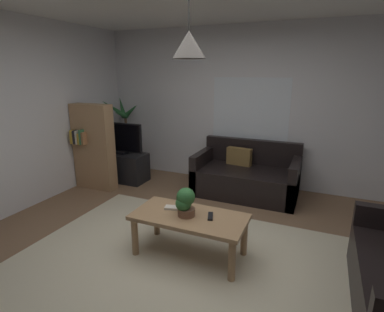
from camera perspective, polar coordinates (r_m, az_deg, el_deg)
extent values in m
cube|color=brown|center=(3.34, -2.17, -19.15)|extent=(5.13, 5.08, 0.02)
cube|color=beige|center=(3.18, -3.84, -20.79)|extent=(3.33, 2.79, 0.01)
cube|color=silver|center=(5.21, 10.12, 8.96)|extent=(5.25, 0.06, 2.63)
cube|color=white|center=(5.17, 10.86, 8.47)|extent=(1.27, 0.01, 1.05)
cube|color=black|center=(4.88, 10.01, -4.83)|extent=(1.58, 0.88, 0.42)
cube|color=black|center=(5.11, 11.24, 0.86)|extent=(1.58, 0.12, 0.40)
cube|color=black|center=(5.05, 2.02, -2.58)|extent=(0.12, 0.88, 0.64)
cube|color=black|center=(4.75, 18.66, -4.63)|extent=(0.12, 0.88, 0.64)
cube|color=brown|center=(5.00, 8.84, -0.08)|extent=(0.41, 0.17, 0.28)
cube|color=#A87F56|center=(3.20, -0.49, -11.37)|extent=(1.18, 0.58, 0.04)
cylinder|color=#A87F56|center=(3.37, -10.68, -14.66)|extent=(0.07, 0.07, 0.42)
cylinder|color=#A87F56|center=(2.98, 7.50, -18.90)|extent=(0.07, 0.07, 0.42)
cylinder|color=#A87F56|center=(3.71, -6.66, -11.52)|extent=(0.07, 0.07, 0.42)
cylinder|color=#A87F56|center=(3.36, 9.76, -14.72)|extent=(0.07, 0.07, 0.42)
cube|color=beige|center=(3.33, -3.76, -9.66)|extent=(0.17, 0.12, 0.03)
cube|color=black|center=(3.15, 3.47, -11.23)|extent=(0.10, 0.17, 0.02)
cylinder|color=brown|center=(3.17, -1.07, -10.46)|extent=(0.18, 0.18, 0.08)
sphere|color=#2D6B33|center=(3.12, -1.63, -8.90)|extent=(0.16, 0.16, 0.16)
sphere|color=#2D6B33|center=(3.11, -1.19, -7.68)|extent=(0.19, 0.19, 0.19)
cube|color=black|center=(5.58, -12.98, -1.95)|extent=(0.90, 0.44, 0.50)
cube|color=black|center=(5.43, -13.45, 3.51)|extent=(0.88, 0.05, 0.50)
cube|color=black|center=(5.41, -13.61, 3.46)|extent=(0.84, 0.00, 0.46)
cube|color=black|center=(5.49, -13.27, 0.68)|extent=(0.24, 0.16, 0.04)
cylinder|color=#B77051|center=(6.08, -11.89, -1.43)|extent=(0.32, 0.32, 0.30)
cylinder|color=brown|center=(5.95, -12.18, 3.59)|extent=(0.05, 0.05, 0.79)
cone|color=#235B2D|center=(5.78, -11.35, 8.36)|extent=(0.35, 0.12, 0.30)
cone|color=#235B2D|center=(5.98, -11.42, 8.36)|extent=(0.14, 0.36, 0.27)
cone|color=#235B2D|center=(6.07, -13.07, 9.02)|extent=(0.42, 0.39, 0.43)
cone|color=#235B2D|center=(5.91, -14.55, 8.67)|extent=(0.46, 0.30, 0.40)
cone|color=#235B2D|center=(5.71, -13.28, 7.64)|extent=(0.14, 0.40, 0.23)
cube|color=#A87F56|center=(5.22, -17.95, 1.60)|extent=(0.70, 0.22, 1.40)
cube|color=gold|center=(5.28, -21.22, 3.44)|extent=(0.05, 0.16, 0.22)
cube|color=black|center=(5.24, -20.79, 3.43)|extent=(0.05, 0.16, 0.22)
cube|color=beige|center=(5.21, -20.44, 3.37)|extent=(0.03, 0.16, 0.22)
cube|color=gold|center=(5.19, -20.09, 3.11)|extent=(0.04, 0.16, 0.17)
cube|color=#387247|center=(5.15, -19.76, 3.42)|extent=(0.04, 0.16, 0.24)
cube|color=#99663F|center=(5.13, -19.38, 3.18)|extent=(0.04, 0.16, 0.20)
cylinder|color=black|center=(2.91, -0.59, 26.35)|extent=(0.01, 0.01, 0.39)
cone|color=#4C4742|center=(2.87, -0.57, 20.21)|extent=(0.30, 0.30, 0.24)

